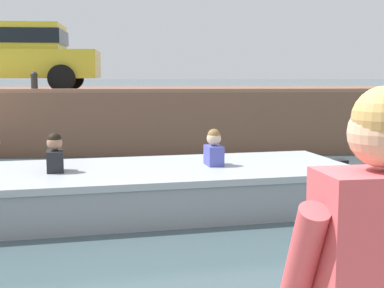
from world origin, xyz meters
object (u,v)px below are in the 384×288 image
at_px(person_seated_right, 368,281).
at_px(car_left_inner_yellow, 16,55).
at_px(mooring_bollard_mid, 34,81).
at_px(motorboat_passing, 104,191).

bearing_deg(person_seated_right, car_left_inner_yellow, 109.35).
distance_m(mooring_bollard_mid, person_seated_right, 10.72).
bearing_deg(motorboat_passing, person_seated_right, -75.36).
bearing_deg(car_left_inner_yellow, mooring_bollard_mid, -60.38).
bearing_deg(person_seated_right, mooring_bollard_mid, 108.10).
distance_m(car_left_inner_yellow, mooring_bollard_mid, 1.44).
height_order(motorboat_passing, car_left_inner_yellow, car_left_inner_yellow).
xyz_separation_m(motorboat_passing, mooring_bollard_mid, (-1.98, 5.00, 1.33)).
bearing_deg(motorboat_passing, mooring_bollard_mid, 111.55).
bearing_deg(car_left_inner_yellow, person_seated_right, -70.65).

